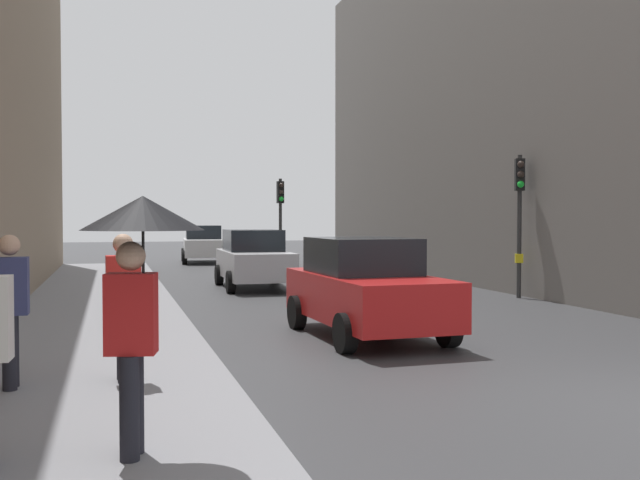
# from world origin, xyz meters

# --- Properties ---
(sidewalk_kerb) EXTENTS (3.43, 40.00, 0.16)m
(sidewalk_kerb) POSITION_xyz_m (-6.33, 6.00, 0.08)
(sidewalk_kerb) COLOR gray
(sidewalk_kerb) RESTS_ON ground
(traffic_light_mid_street) EXTENTS (0.34, 0.45, 3.78)m
(traffic_light_mid_street) POSITION_xyz_m (4.31, 10.27, 2.60)
(traffic_light_mid_street) COLOR #2D2D2D
(traffic_light_mid_street) RESTS_ON ground
(traffic_light_far_median) EXTENTS (0.24, 0.43, 3.62)m
(traffic_light_far_median) POSITION_xyz_m (0.19, 20.58, 2.50)
(traffic_light_far_median) COLOR #2D2D2D
(traffic_light_far_median) RESTS_ON ground
(car_red_sedan) EXTENTS (2.15, 4.27, 1.76)m
(car_red_sedan) POSITION_xyz_m (-1.71, 5.37, 0.88)
(car_red_sedan) COLOR red
(car_red_sedan) RESTS_ON ground
(car_silver_hatchback) EXTENTS (2.08, 4.23, 1.76)m
(car_silver_hatchback) POSITION_xyz_m (-1.92, 14.91, 0.88)
(car_silver_hatchback) COLOR #BCBCC1
(car_silver_hatchback) RESTS_ON ground
(car_white_compact) EXTENTS (2.27, 4.33, 1.76)m
(car_white_compact) POSITION_xyz_m (-1.86, 28.11, 0.88)
(car_white_compact) COLOR silver
(car_white_compact) RESTS_ON ground
(pedestrian_with_umbrella) EXTENTS (1.00, 1.00, 2.14)m
(pedestrian_with_umbrella) POSITION_xyz_m (-5.83, -0.81, 1.84)
(pedestrian_with_umbrella) COLOR black
(pedestrian_with_umbrella) RESTS_ON sidewalk_kerb
(pedestrian_with_grey_backpack) EXTENTS (0.60, 0.36, 1.77)m
(pedestrian_with_grey_backpack) POSITION_xyz_m (-7.22, 2.08, 1.16)
(pedestrian_with_grey_backpack) COLOR black
(pedestrian_with_grey_backpack) RESTS_ON sidewalk_kerb
(pedestrian_in_red_jacket) EXTENTS (0.41, 0.36, 1.77)m
(pedestrian_in_red_jacket) POSITION_xyz_m (-5.92, 2.12, 1.13)
(pedestrian_in_red_jacket) COLOR black
(pedestrian_in_red_jacket) RESTS_ON sidewalk_kerb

